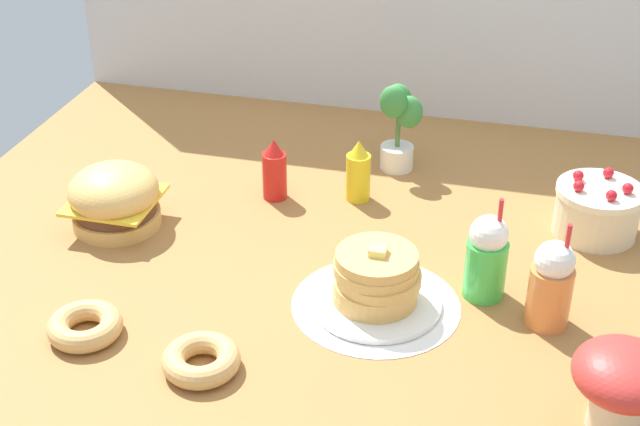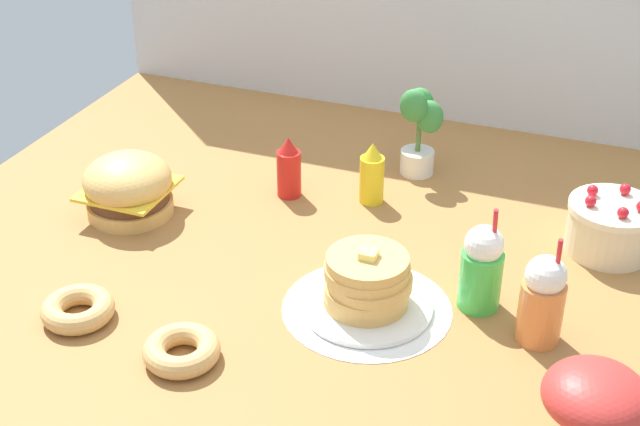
{
  "view_description": "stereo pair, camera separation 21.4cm",
  "coord_description": "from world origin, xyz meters",
  "px_view_note": "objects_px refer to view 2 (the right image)",
  "views": [
    {
      "loc": [
        0.44,
        -1.7,
        1.23
      ],
      "look_at": [
        -0.02,
        0.09,
        0.14
      ],
      "focal_mm": 50.73,
      "sensor_mm": 36.0,
      "label": 1
    },
    {
      "loc": [
        0.64,
        -1.63,
        1.23
      ],
      "look_at": [
        -0.02,
        0.09,
        0.14
      ],
      "focal_mm": 50.73,
      "sensor_mm": 36.0,
      "label": 2
    }
  ],
  "objects_px": {
    "potted_plant": "(420,128)",
    "mushroom_stool": "(594,404)",
    "burger": "(128,187)",
    "donut_pink_glaze": "(78,309)",
    "cream_soda_cup": "(482,268)",
    "mustard_bottle": "(371,175)",
    "layer_cake": "(610,227)",
    "donut_chocolate": "(182,350)",
    "pancake_stack": "(367,286)",
    "orange_float_cup": "(542,299)",
    "ketchup_bottle": "(289,169)"
  },
  "relations": [
    {
      "from": "burger",
      "to": "layer_cake",
      "type": "xyz_separation_m",
      "value": [
        1.21,
        0.27,
        -0.01
      ]
    },
    {
      "from": "orange_float_cup",
      "to": "mushroom_stool",
      "type": "xyz_separation_m",
      "value": [
        0.14,
        -0.3,
        0.01
      ]
    },
    {
      "from": "layer_cake",
      "to": "mushroom_stool",
      "type": "xyz_separation_m",
      "value": [
        0.03,
        -0.72,
        0.05
      ]
    },
    {
      "from": "layer_cake",
      "to": "potted_plant",
      "type": "height_order",
      "value": "potted_plant"
    },
    {
      "from": "orange_float_cup",
      "to": "pancake_stack",
      "type": "bearing_deg",
      "value": -175.22
    },
    {
      "from": "orange_float_cup",
      "to": "potted_plant",
      "type": "bearing_deg",
      "value": 124.92
    },
    {
      "from": "donut_pink_glaze",
      "to": "mushroom_stool",
      "type": "relative_size",
      "value": 0.85
    },
    {
      "from": "orange_float_cup",
      "to": "donut_pink_glaze",
      "type": "relative_size",
      "value": 1.61
    },
    {
      "from": "donut_pink_glaze",
      "to": "mushroom_stool",
      "type": "height_order",
      "value": "mushroom_stool"
    },
    {
      "from": "burger",
      "to": "mustard_bottle",
      "type": "height_order",
      "value": "mustard_bottle"
    },
    {
      "from": "burger",
      "to": "mustard_bottle",
      "type": "relative_size",
      "value": 1.33
    },
    {
      "from": "cream_soda_cup",
      "to": "mushroom_stool",
      "type": "xyz_separation_m",
      "value": [
        0.28,
        -0.37,
        0.01
      ]
    },
    {
      "from": "pancake_stack",
      "to": "potted_plant",
      "type": "relative_size",
      "value": 1.11
    },
    {
      "from": "donut_pink_glaze",
      "to": "mushroom_stool",
      "type": "distance_m",
      "value": 1.11
    },
    {
      "from": "mustard_bottle",
      "to": "donut_pink_glaze",
      "type": "xyz_separation_m",
      "value": [
        -0.44,
        -0.74,
        -0.06
      ]
    },
    {
      "from": "orange_float_cup",
      "to": "cream_soda_cup",
      "type": "bearing_deg",
      "value": 153.46
    },
    {
      "from": "pancake_stack",
      "to": "donut_pink_glaze",
      "type": "bearing_deg",
      "value": -155.87
    },
    {
      "from": "donut_chocolate",
      "to": "orange_float_cup",
      "type": "bearing_deg",
      "value": 26.46
    },
    {
      "from": "cream_soda_cup",
      "to": "donut_pink_glaze",
      "type": "height_order",
      "value": "cream_soda_cup"
    },
    {
      "from": "layer_cake",
      "to": "mustard_bottle",
      "type": "xyz_separation_m",
      "value": [
        -0.63,
        0.02,
        0.01
      ]
    },
    {
      "from": "burger",
      "to": "donut_chocolate",
      "type": "xyz_separation_m",
      "value": [
        0.42,
        -0.49,
        -0.05
      ]
    },
    {
      "from": "mushroom_stool",
      "to": "cream_soda_cup",
      "type": "bearing_deg",
      "value": 127.25
    },
    {
      "from": "mustard_bottle",
      "to": "donut_chocolate",
      "type": "relative_size",
      "value": 1.08
    },
    {
      "from": "layer_cake",
      "to": "donut_chocolate",
      "type": "relative_size",
      "value": 1.34
    },
    {
      "from": "burger",
      "to": "orange_float_cup",
      "type": "distance_m",
      "value": 1.11
    },
    {
      "from": "burger",
      "to": "donut_pink_glaze",
      "type": "height_order",
      "value": "burger"
    },
    {
      "from": "burger",
      "to": "orange_float_cup",
      "type": "bearing_deg",
      "value": -7.7
    },
    {
      "from": "burger",
      "to": "mushroom_stool",
      "type": "distance_m",
      "value": 1.32
    },
    {
      "from": "pancake_stack",
      "to": "donut_chocolate",
      "type": "distance_m",
      "value": 0.44
    },
    {
      "from": "burger",
      "to": "potted_plant",
      "type": "height_order",
      "value": "potted_plant"
    },
    {
      "from": "mustard_bottle",
      "to": "cream_soda_cup",
      "type": "height_order",
      "value": "cream_soda_cup"
    },
    {
      "from": "potted_plant",
      "to": "mushroom_stool",
      "type": "bearing_deg",
      "value": -58.09
    },
    {
      "from": "layer_cake",
      "to": "orange_float_cup",
      "type": "xyz_separation_m",
      "value": [
        -0.1,
        -0.42,
        0.04
      ]
    },
    {
      "from": "ketchup_bottle",
      "to": "cream_soda_cup",
      "type": "bearing_deg",
      "value": -28.08
    },
    {
      "from": "mushroom_stool",
      "to": "mustard_bottle",
      "type": "bearing_deg",
      "value": 131.83
    },
    {
      "from": "cream_soda_cup",
      "to": "donut_chocolate",
      "type": "xyz_separation_m",
      "value": [
        -0.54,
        -0.41,
        -0.08
      ]
    },
    {
      "from": "mustard_bottle",
      "to": "donut_chocolate",
      "type": "xyz_separation_m",
      "value": [
        -0.16,
        -0.78,
        -0.06
      ]
    },
    {
      "from": "donut_chocolate",
      "to": "mushroom_stool",
      "type": "height_order",
      "value": "mushroom_stool"
    },
    {
      "from": "burger",
      "to": "mustard_bottle",
      "type": "bearing_deg",
      "value": 26.9
    },
    {
      "from": "donut_pink_glaze",
      "to": "mushroom_stool",
      "type": "xyz_separation_m",
      "value": [
        1.11,
        -0.01,
        0.09
      ]
    },
    {
      "from": "cream_soda_cup",
      "to": "donut_pink_glaze",
      "type": "bearing_deg",
      "value": -155.86
    },
    {
      "from": "donut_pink_glaze",
      "to": "donut_chocolate",
      "type": "height_order",
      "value": "same"
    },
    {
      "from": "mustard_bottle",
      "to": "pancake_stack",
      "type": "bearing_deg",
      "value": -72.6
    },
    {
      "from": "layer_cake",
      "to": "donut_chocolate",
      "type": "xyz_separation_m",
      "value": [
        -0.79,
        -0.76,
        -0.04
      ]
    },
    {
      "from": "orange_float_cup",
      "to": "burger",
      "type": "bearing_deg",
      "value": 172.3
    },
    {
      "from": "cream_soda_cup",
      "to": "donut_pink_glaze",
      "type": "relative_size",
      "value": 1.61
    },
    {
      "from": "layer_cake",
      "to": "ketchup_bottle",
      "type": "distance_m",
      "value": 0.85
    },
    {
      "from": "mustard_bottle",
      "to": "layer_cake",
      "type": "bearing_deg",
      "value": -2.24
    },
    {
      "from": "donut_chocolate",
      "to": "mushroom_stool",
      "type": "relative_size",
      "value": 0.85
    },
    {
      "from": "pancake_stack",
      "to": "mustard_bottle",
      "type": "relative_size",
      "value": 1.7
    }
  ]
}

